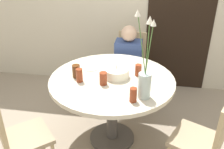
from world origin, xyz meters
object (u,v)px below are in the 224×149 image
Objects in this scene: person_guest at (128,68)px; chair_right_flank at (16,133)px; flower_vase at (145,77)px; drink_glass_1 at (79,75)px; drink_glass_4 at (103,79)px; drink_glass_3 at (76,71)px; chair_left_flank at (207,136)px; drink_glass_2 at (138,70)px; side_plate at (91,68)px; chair_far_back at (130,62)px; drink_glass_0 at (133,95)px; birthday_cake at (117,73)px.

chair_right_flank is at bearing -118.84° from person_guest.
flower_vase is 5.53× the size of drink_glass_1.
drink_glass_3 is at bearing 160.62° from drink_glass_4.
flower_vase is (-0.55, 0.14, 0.45)m from chair_left_flank.
drink_glass_2 is at bearing -94.22° from chair_right_flank.
drink_glass_1 reaches higher than drink_glass_3.
side_plate is (0.47, 0.84, 0.26)m from chair_right_flank.
chair_left_flank is at bearing -55.23° from chair_far_back.
flower_vase reaches higher than chair_right_flank.
drink_glass_4 is at bearing -94.18° from chair_right_flank.
drink_glass_3 is (-0.60, 0.35, 0.00)m from drink_glass_0.
person_guest is (0.34, 0.64, -0.27)m from side_plate.
chair_left_flank is at bearing -40.34° from drink_glass_2.
flower_vase reaches higher than drink_glass_4.
drink_glass_0 is at bearing -116.31° from chair_right_flank.
chair_left_flank is 1.04m from drink_glass_4.
drink_glass_2 is (0.51, -0.08, 0.05)m from side_plate.
flower_vase is 1.23m from person_guest.
side_plate is 0.31m from drink_glass_1.
flower_vase is 6.29× the size of drink_glass_2.
person_guest is at bearing 102.55° from flower_vase.
drink_glass_4 is (-0.30, 0.25, -0.00)m from drink_glass_0.
chair_left_flank reaches higher than drink_glass_3.
drink_glass_1 is at bearing 153.94° from drink_glass_0.
side_plate is 0.15× the size of person_guest.
side_plate is at bearing -71.28° from chair_right_flank.
drink_glass_3 is at bearing -117.11° from person_guest.
drink_glass_0 is (-0.08, -0.09, -0.13)m from flower_vase.
drink_glass_2 is 0.91× the size of drink_glass_3.
chair_left_flank is (0.79, -1.41, 0.00)m from chair_far_back.
drink_glass_4 is at bearing 157.97° from flower_vase.
drink_glass_3 reaches higher than drink_glass_0.
drink_glass_4 is at bearing -19.38° from drink_glass_3.
drink_glass_3 is at bearing 149.72° from drink_glass_0.
chair_left_flank is at bearing -17.81° from drink_glass_3.
drink_glass_1 is 1.07m from person_guest.
drink_glass_1 is 0.12× the size of person_guest.
drink_glass_4 is at bearing -81.24° from chair_left_flank.
drink_glass_0 is at bearing -133.63° from flower_vase.
drink_glass_3 is (-0.40, -0.06, 0.02)m from birthday_cake.
drink_glass_2 is at bearing -104.27° from chair_left_flank.
chair_far_back is at bearing 65.91° from drink_glass_3.
person_guest is at bearing -121.26° from chair_left_flank.
flower_vase reaches higher than chair_far_back.
chair_far_back is 0.16m from person_guest.
birthday_cake is at bearing 23.32° from drink_glass_1.
side_plate is at bearing 82.51° from drink_glass_1.
birthday_cake reaches higher than drink_glass_1.
chair_right_flank is 6.89× the size of drink_glass_1.
drink_glass_4 is at bearing -4.57° from drink_glass_1.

